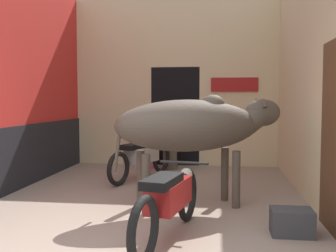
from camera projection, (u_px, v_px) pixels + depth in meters
wall_left_shopfront at (15, 79)px, 6.36m from camera, size 0.25×5.20×3.69m
wall_back_with_doorway at (176, 95)px, 8.90m from camera, size 4.46×0.93×3.69m
wall_right_with_door at (312, 74)px, 5.71m from camera, size 0.22×5.20×3.69m
cow at (195, 126)px, 5.28m from camera, size 2.37×1.41×1.52m
motorcycle_near at (169, 199)px, 4.06m from camera, size 0.63×1.95×0.74m
motorcycle_far at (142, 157)px, 7.21m from camera, size 0.90×1.88×0.71m
shopkeeper_seated at (171, 139)px, 8.25m from camera, size 0.40×0.33×1.22m
plastic_stool at (151, 157)px, 8.36m from camera, size 0.37×0.37×0.43m
crate at (292, 222)px, 4.21m from camera, size 0.44×0.32×0.28m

